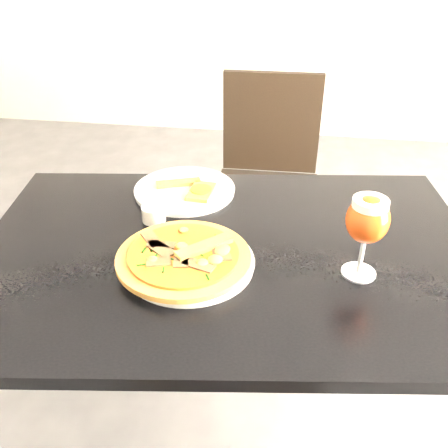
% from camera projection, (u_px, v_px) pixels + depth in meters
% --- Properties ---
extents(dining_table, '(1.29, 0.95, 0.75)m').
position_uv_depth(dining_table, '(228.00, 278.00, 1.24)').
color(dining_table, black).
rests_on(dining_table, ground).
extents(chair_far, '(0.43, 0.43, 0.91)m').
position_uv_depth(chair_far, '(268.00, 179.00, 2.06)').
color(chair_far, black).
rests_on(chair_far, ground).
extents(plate_main, '(0.32, 0.32, 0.02)m').
position_uv_depth(plate_main, '(189.00, 263.00, 1.13)').
color(plate_main, silver).
rests_on(plate_main, dining_table).
extents(pizza, '(0.30, 0.30, 0.03)m').
position_uv_depth(pizza, '(184.00, 256.00, 1.12)').
color(pizza, '#9A6025').
rests_on(pizza, plate_main).
extents(plate_second, '(0.37, 0.37, 0.02)m').
position_uv_depth(plate_second, '(185.00, 190.00, 1.43)').
color(plate_second, silver).
rests_on(plate_second, dining_table).
extents(crust_scraps, '(0.18, 0.14, 0.01)m').
position_uv_depth(crust_scraps, '(193.00, 188.00, 1.41)').
color(crust_scraps, '#9A6025').
rests_on(crust_scraps, plate_second).
extents(loose_crust, '(0.11, 0.09, 0.01)m').
position_uv_depth(loose_crust, '(212.00, 241.00, 1.21)').
color(loose_crust, '#9A6025').
rests_on(loose_crust, dining_table).
extents(sauce_cup, '(0.06, 0.06, 0.04)m').
position_uv_depth(sauce_cup, '(154.00, 213.00, 1.29)').
color(sauce_cup, silver).
rests_on(sauce_cup, dining_table).
extents(beer_glass, '(0.09, 0.09, 0.19)m').
position_uv_depth(beer_glass, '(368.00, 220.00, 1.04)').
color(beer_glass, silver).
rests_on(beer_glass, dining_table).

